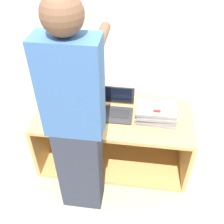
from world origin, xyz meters
The scene contains 8 objects.
ground_plane centered at (0.00, 0.00, 0.00)m, with size 12.00×12.00×0.00m, color #9E9384.
wall_back centered at (0.00, 0.73, 1.20)m, with size 8.00×0.05×2.40m.
cart centered at (0.00, 0.38, 0.31)m, with size 1.44×0.63×0.62m.
laptop_open centered at (0.00, 0.36, 0.67)m, with size 0.35×0.29×0.24m.
laptop_stack_left centered at (-0.38, 0.32, 0.66)m, with size 0.37×0.24×0.09m.
laptop_stack_right centered at (0.38, 0.31, 0.69)m, with size 0.37×0.24×0.14m.
person centered at (-0.21, -0.16, 0.92)m, with size 0.40×0.54×1.81m.
inventory_tag centered at (0.38, 0.26, 0.76)m, with size 0.06×0.02×0.01m.
Camera 1 is at (0.22, -1.47, 2.17)m, focal length 42.00 mm.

